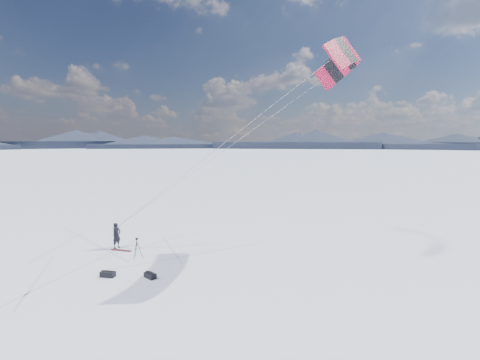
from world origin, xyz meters
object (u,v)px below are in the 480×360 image
(gear_bag_a, at_px, (108,274))
(gear_bag_b, at_px, (150,275))
(snowboard, at_px, (121,250))
(tripod, at_px, (137,245))
(snowkiter, at_px, (117,248))

(gear_bag_a, relative_size, gear_bag_b, 0.98)
(snowboard, bearing_deg, gear_bag_b, -39.36)
(gear_bag_b, bearing_deg, snowboard, 166.28)
(tripod, relative_size, gear_bag_a, 1.68)
(tripod, distance_m, gear_bag_a, 3.02)
(gear_bag_a, bearing_deg, snowkiter, 116.52)
(snowkiter, xyz_separation_m, gear_bag_a, (2.46, -4.48, 0.15))
(tripod, bearing_deg, snowkiter, 126.55)
(snowkiter, distance_m, tripod, 3.00)
(tripod, bearing_deg, gear_bag_b, -69.34)
(snowboard, height_order, tripod, tripod)
(snowkiter, bearing_deg, gear_bag_a, -136.09)
(snowkiter, bearing_deg, snowboard, -111.13)
(snowboard, xyz_separation_m, gear_bag_b, (4.10, -3.62, 0.12))
(snowboard, bearing_deg, snowkiter, 145.82)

